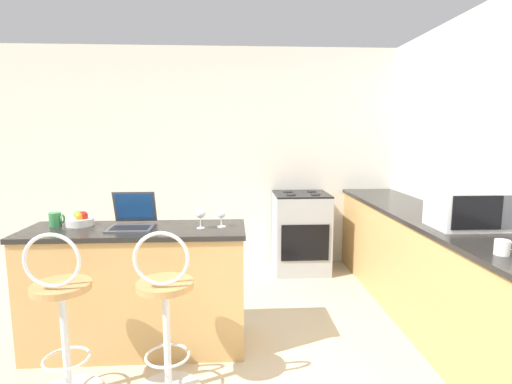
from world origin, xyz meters
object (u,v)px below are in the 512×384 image
at_px(wine_glass_short, 200,214).
at_px(fruit_bowl, 80,220).
at_px(microwave, 468,208).
at_px(mug_white, 503,247).
at_px(bar_stool_near, 62,320).
at_px(stove_range, 301,232).
at_px(wine_glass_tall, 221,215).
at_px(laptop, 133,218).
at_px(mug_green, 56,219).
at_px(bar_stool_far, 166,318).

bearing_deg(wine_glass_short, fruit_bowl, 171.04).
relative_size(microwave, mug_white, 4.98).
relative_size(bar_stool_near, fruit_bowl, 5.25).
relative_size(stove_range, fruit_bowl, 4.62).
bearing_deg(microwave, wine_glass_short, 177.24).
xyz_separation_m(wine_glass_tall, mug_white, (1.60, -0.77, -0.05)).
relative_size(stove_range, mug_white, 9.26).
relative_size(laptop, mug_green, 3.01).
height_order(bar_stool_near, stove_range, bar_stool_near).
bearing_deg(mug_green, bar_stool_near, -66.29).
xyz_separation_m(wine_glass_tall, wine_glass_short, (-0.15, -0.04, 0.02)).
relative_size(bar_stool_near, bar_stool_far, 1.00).
bearing_deg(mug_white, microwave, 74.40).
relative_size(bar_stool_far, microwave, 2.12).
relative_size(stove_range, wine_glass_short, 6.10).
distance_m(laptop, wine_glass_short, 0.51).
height_order(mug_white, fruit_bowl, fruit_bowl).
bearing_deg(bar_stool_near, stove_range, 50.86).
bearing_deg(wine_glass_short, bar_stool_far, -107.61).
bearing_deg(fruit_bowl, mug_white, -18.30).
height_order(microwave, mug_white, microwave).
xyz_separation_m(bar_stool_near, wine_glass_tall, (0.93, 0.58, 0.51)).
distance_m(microwave, wine_glass_tall, 1.79).
distance_m(stove_range, mug_white, 2.56).
relative_size(mug_green, wine_glass_short, 0.68).
xyz_separation_m(bar_stool_near, stove_range, (1.80, 2.21, -0.04)).
xyz_separation_m(mug_green, mug_white, (2.83, -0.86, -0.01)).
xyz_separation_m(wine_glass_short, mug_white, (1.75, -0.74, -0.07)).
relative_size(laptop, wine_glass_tall, 2.40).
relative_size(mug_green, mug_white, 1.04).
height_order(wine_glass_tall, fruit_bowl, wine_glass_tall).
height_order(bar_stool_far, wine_glass_short, wine_glass_short).
bearing_deg(bar_stool_near, wine_glass_tall, 32.17).
bearing_deg(fruit_bowl, laptop, -8.71).
bearing_deg(fruit_bowl, wine_glass_tall, -5.67).
bearing_deg(fruit_bowl, stove_range, 38.35).
bearing_deg(wine_glass_short, mug_green, 173.40).
bearing_deg(laptop, fruit_bowl, 171.29).
bearing_deg(wine_glass_tall, mug_green, 175.96).
xyz_separation_m(microwave, fruit_bowl, (-2.84, 0.24, -0.11)).
xyz_separation_m(microwave, mug_white, (-0.18, -0.64, -0.10)).
bearing_deg(wine_glass_tall, fruit_bowl, 174.33).
bearing_deg(bar_stool_near, bar_stool_far, 0.00).
bearing_deg(fruit_bowl, wine_glass_short, -8.96).
bearing_deg(wine_glass_short, bar_stool_near, -145.00).
height_order(wine_glass_tall, wine_glass_short, wine_glass_short).
xyz_separation_m(bar_stool_far, stove_range, (1.19, 2.21, -0.04)).
distance_m(bar_stool_far, laptop, 0.85).
bearing_deg(stove_range, wine_glass_tall, -118.14).
distance_m(bar_stool_far, microwave, 2.23).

